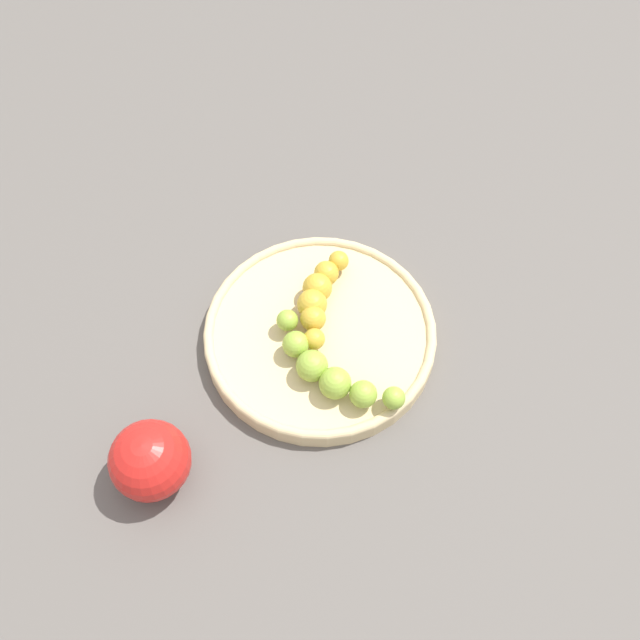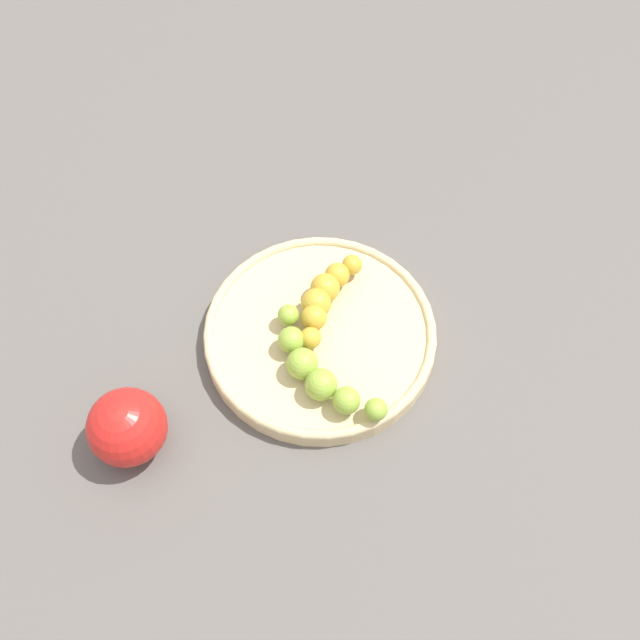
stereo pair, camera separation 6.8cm
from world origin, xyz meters
name	(u,v)px [view 1 (the left image)]	position (x,y,z in m)	size (l,w,h in m)	color
ground_plane	(320,339)	(0.00, 0.00, 0.00)	(2.40, 2.40, 0.00)	#56514C
fruit_bowl	(320,333)	(0.00, 0.00, 0.01)	(0.23, 0.23, 0.02)	#D1B784
banana_spotted	(318,297)	(0.02, -0.02, 0.03)	(0.05, 0.11, 0.03)	gold
banana_green	(328,370)	(-0.03, 0.04, 0.03)	(0.15, 0.06, 0.03)	#8CAD38
apple_red	(150,460)	(0.05, 0.20, 0.04)	(0.07, 0.07, 0.07)	red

